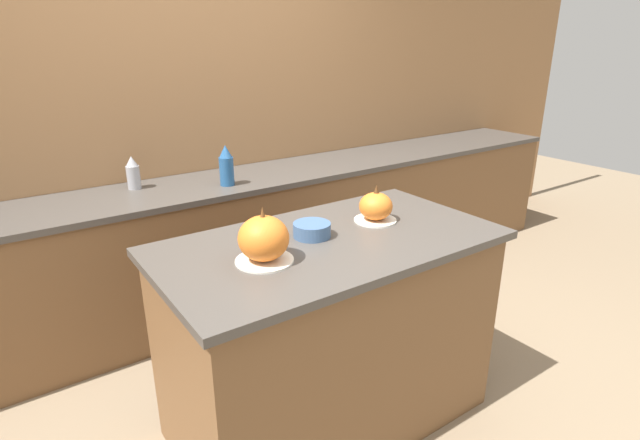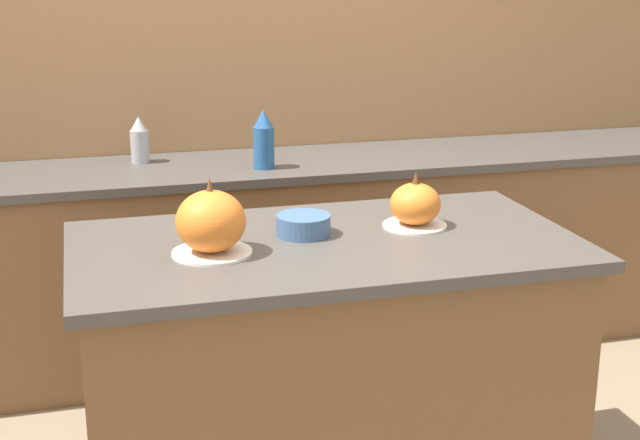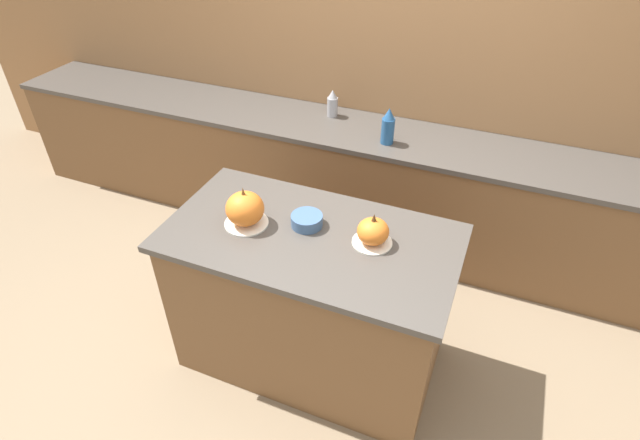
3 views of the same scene
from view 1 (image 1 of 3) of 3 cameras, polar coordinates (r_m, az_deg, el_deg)
The scene contains 9 objects.
ground_plane at distance 2.58m, azimuth 1.05°, elevation -21.54°, with size 12.00×12.00×0.00m, color #847056.
wall_back at distance 3.37m, azimuth -15.10°, elevation 11.50°, with size 8.00×0.06×2.50m.
kitchen_island at distance 2.30m, azimuth 1.13°, elevation -12.86°, with size 1.45×0.78×0.92m.
back_counter at distance 3.28m, azimuth -11.79°, elevation -3.16°, with size 6.00×0.60×0.88m.
pumpkin_cake_left at distance 1.86m, azimuth -6.46°, elevation -2.24°, with size 0.22×0.22×0.22m.
pumpkin_cake_right at distance 2.28m, azimuth 6.39°, elevation 1.45°, with size 0.19×0.19×0.17m.
bottle_tall at distance 3.03m, azimuth -10.65°, elevation 6.07°, with size 0.09×0.09×0.24m.
bottle_short at distance 3.11m, azimuth -20.58°, elevation 5.03°, with size 0.08×0.08×0.19m.
mixing_bowl at distance 2.10m, azimuth -0.93°, elevation -1.13°, with size 0.16×0.16×0.06m.
Camera 1 is at (-1.14, -1.55, 1.72)m, focal length 28.00 mm.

